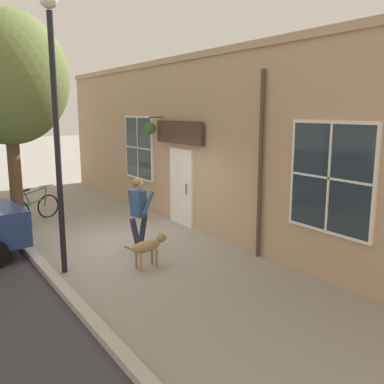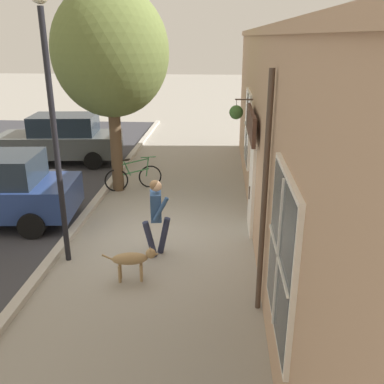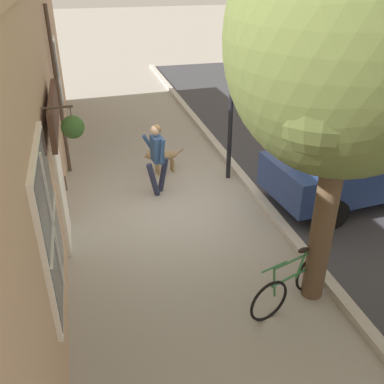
% 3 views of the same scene
% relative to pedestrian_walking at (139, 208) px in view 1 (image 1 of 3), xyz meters
% --- Properties ---
extents(ground_plane, '(90.00, 90.00, 0.00)m').
position_rel_pedestrian_walking_xyz_m(ground_plane, '(0.13, -0.78, -1.00)').
color(ground_plane, gray).
extents(storefront_facade, '(0.95, 18.00, 4.55)m').
position_rel_pedestrian_walking_xyz_m(storefront_facade, '(-2.21, -0.77, 1.28)').
color(storefront_facade, tan).
rests_on(storefront_facade, ground_plane).
extents(pedestrian_walking, '(0.59, 0.55, 1.67)m').
position_rel_pedestrian_walking_xyz_m(pedestrian_walking, '(0.00, 0.00, 0.00)').
color(pedestrian_walking, '#282D47').
rests_on(pedestrian_walking, ground_plane).
extents(dog_on_leash, '(1.07, 0.36, 0.66)m').
position_rel_pedestrian_walking_xyz_m(dog_on_leash, '(0.30, 1.02, -0.56)').
color(dog_on_leash, '#997A51').
rests_on(dog_on_leash, ground_plane).
extents(street_tree_by_curb, '(3.20, 2.88, 5.74)m').
position_rel_pedestrian_walking_xyz_m(street_tree_by_curb, '(1.72, -4.02, 2.90)').
color(street_tree_by_curb, brown).
rests_on(street_tree_by_curb, ground_plane).
extents(leaning_bicycle, '(1.63, 0.69, 1.00)m').
position_rel_pedestrian_walking_xyz_m(leaning_bicycle, '(1.32, -4.09, -0.62)').
color(leaning_bicycle, black).
rests_on(leaning_bicycle, ground_plane).
extents(street_lamp, '(0.32, 0.32, 5.20)m').
position_rel_pedestrian_walking_xyz_m(street_lamp, '(1.82, 0.35, 2.36)').
color(street_lamp, black).
rests_on(street_lamp, ground_plane).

